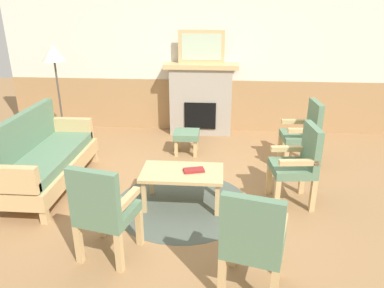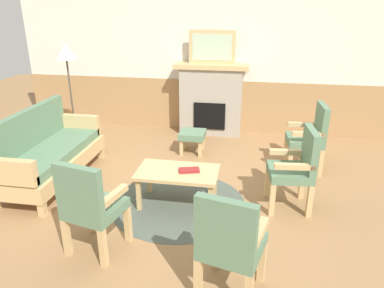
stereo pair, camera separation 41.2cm
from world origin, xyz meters
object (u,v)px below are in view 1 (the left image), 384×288
Objects in this scene: couch at (44,159)px; armchair_near_fireplace at (304,131)px; armchair_by_window_left at (299,162)px; book_on_table at (194,170)px; armchair_front_left at (103,209)px; fireplace at (201,98)px; footstool at (186,136)px; coffee_table at (182,175)px; framed_picture at (201,47)px; armchair_front_center at (253,239)px; floor_lamp_by_couch at (54,60)px.

couch is 3.61m from armchair_near_fireplace.
armchair_near_fireplace is 1.13m from armchair_by_window_left.
armchair_front_left is at bearing -125.69° from book_on_table.
armchair_by_window_left is (1.30, -2.43, -0.11)m from fireplace.
armchair_near_fireplace is at bearing 15.22° from couch.
armchair_by_window_left is at bearing -61.85° from fireplace.
footstool is 0.41× the size of armchair_by_window_left.
framed_picture is at bearing 88.52° from coffee_table.
armchair_front_center is at bearing -109.43° from armchair_near_fireplace.
framed_picture reaches higher than armchair_by_window_left.
footstool is (-0.17, -0.99, -1.28)m from framed_picture.
fireplace is 2.61m from coffee_table.
coffee_table is (1.83, -0.32, -0.01)m from couch.
armchair_front_left reaches higher than footstool.
footstool is at bearing 36.78° from couch.
couch is 2.16m from footstool.
couch is 1.99m from book_on_table.
floor_lamp_by_couch is at bearing 103.62° from couch.
armchair_near_fireplace and armchair_front_center have the same top height.
footstool is (-0.17, -0.99, -0.37)m from fireplace.
floor_lamp_by_couch is (-2.31, 1.71, 1.00)m from book_on_table.
armchair_front_left reaches higher than book_on_table.
framed_picture is at bearing 50.25° from couch.
footstool is 2.07m from armchair_by_window_left.
armchair_near_fireplace is at bearing 70.57° from armchair_front_center.
armchair_front_center is 4.33m from floor_lamp_by_couch.
fireplace reaches higher than armchair_front_center.
coffee_table is (-0.07, -2.60, -1.17)m from framed_picture.
framed_picture is 0.83× the size of coffee_table.
coffee_table is at bearing -9.77° from couch.
fireplace is 1.62× the size of framed_picture.
couch reaches higher than footstool.
fireplace is 1.33× the size of armchair_front_center.
fireplace is 2.53m from floor_lamp_by_couch.
framed_picture is 4.16m from armchair_front_center.
fireplace is 3.25× the size of footstool.
armchair_front_center is at bearing -14.63° from armchair_front_left.
framed_picture is (0.00, 0.00, 0.91)m from fireplace.
book_on_table is (0.07, -2.59, -1.10)m from framed_picture.
footstool is 0.41× the size of armchair_near_fireplace.
footstool is at bearing -99.75° from framed_picture.
fireplace reaches higher than armchair_near_fireplace.
book_on_table is at bearing -140.32° from armchair_near_fireplace.
coffee_table is 2.08m from armchair_near_fireplace.
armchair_front_left is at bearing -100.62° from framed_picture.
coffee_table is 1.57m from armchair_front_center.
armchair_by_window_left is at bearing 7.45° from book_on_table.
floor_lamp_by_couch is at bearing -158.39° from framed_picture.
armchair_front_center is (1.33, -0.35, 0.00)m from armchair_front_left.
couch and armchair_near_fireplace have the same top height.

